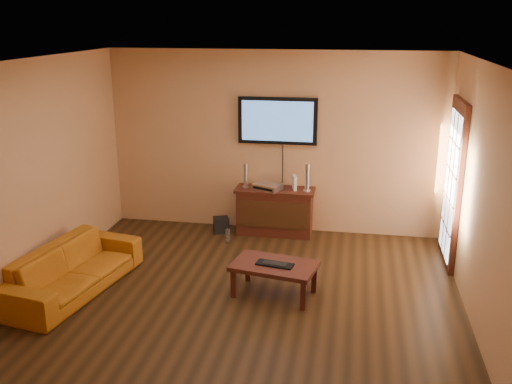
% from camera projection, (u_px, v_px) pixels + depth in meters
% --- Properties ---
extents(ground_plane, '(5.00, 5.00, 0.00)m').
position_uv_depth(ground_plane, '(242.00, 304.00, 6.51)').
color(ground_plane, black).
rests_on(ground_plane, ground).
extents(room_walls, '(5.00, 5.00, 5.00)m').
position_uv_depth(room_walls, '(251.00, 148.00, 6.60)').
color(room_walls, tan).
rests_on(room_walls, ground).
extents(french_door, '(0.07, 1.02, 2.22)m').
position_uv_depth(french_door, '(453.00, 185.00, 7.39)').
color(french_door, '#3A150D').
rests_on(french_door, ground).
extents(media_console, '(1.17, 0.45, 0.70)m').
position_uv_depth(media_console, '(275.00, 211.00, 8.53)').
color(media_console, '#3A150D').
rests_on(media_console, ground).
extents(television, '(1.16, 0.08, 0.69)m').
position_uv_depth(television, '(278.00, 121.00, 8.31)').
color(television, black).
rests_on(television, ground).
extents(coffee_table, '(1.05, 0.75, 0.39)m').
position_uv_depth(coffee_table, '(274.00, 268.00, 6.64)').
color(coffee_table, '#3A150D').
rests_on(coffee_table, ground).
extents(sofa, '(0.87, 1.97, 0.74)m').
position_uv_depth(sofa, '(72.00, 262.00, 6.73)').
color(sofa, '#AD6013').
rests_on(sofa, ground).
extents(speaker_left, '(0.10, 0.10, 0.36)m').
position_uv_depth(speaker_left, '(246.00, 177.00, 8.45)').
color(speaker_left, silver).
rests_on(speaker_left, media_console).
extents(speaker_right, '(0.11, 0.11, 0.40)m').
position_uv_depth(speaker_right, '(307.00, 179.00, 8.27)').
color(speaker_right, silver).
rests_on(speaker_right, media_console).
extents(av_receiver, '(0.46, 0.40, 0.09)m').
position_uv_depth(av_receiver, '(268.00, 187.00, 8.38)').
color(av_receiver, silver).
rests_on(av_receiver, media_console).
extents(game_console, '(0.09, 0.16, 0.22)m').
position_uv_depth(game_console, '(295.00, 183.00, 8.35)').
color(game_console, white).
rests_on(game_console, media_console).
extents(subwoofer, '(0.29, 0.29, 0.22)m').
position_uv_depth(subwoofer, '(221.00, 225.00, 8.66)').
color(subwoofer, black).
rests_on(subwoofer, ground).
extents(bottle, '(0.08, 0.08, 0.22)m').
position_uv_depth(bottle, '(228.00, 236.00, 8.26)').
color(bottle, white).
rests_on(bottle, ground).
extents(keyboard, '(0.45, 0.23, 0.03)m').
position_uv_depth(keyboard, '(275.00, 264.00, 6.59)').
color(keyboard, black).
rests_on(keyboard, coffee_table).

